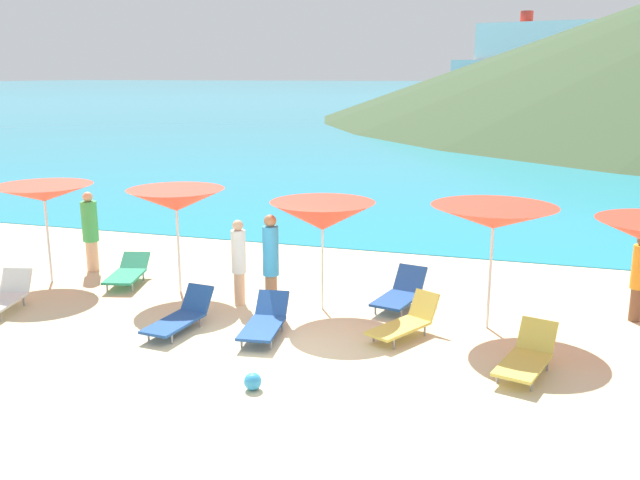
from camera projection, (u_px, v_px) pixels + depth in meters
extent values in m
cube|color=beige|center=(394.00, 233.00, 20.43)|extent=(50.00, 100.00, 0.30)
cube|color=teal|center=(527.00, 88.00, 221.95)|extent=(650.00, 440.00, 0.02)
cylinder|color=silver|center=(48.00, 236.00, 14.89)|extent=(0.05, 0.05, 2.07)
cone|color=red|center=(44.00, 193.00, 14.67)|extent=(2.21, 2.21, 0.35)
sphere|color=silver|center=(43.00, 188.00, 14.64)|extent=(0.07, 0.07, 0.07)
cylinder|color=silver|center=(178.00, 244.00, 14.20)|extent=(0.05, 0.05, 2.07)
cone|color=red|center=(176.00, 200.00, 13.99)|extent=(2.02, 2.02, 0.45)
sphere|color=silver|center=(176.00, 193.00, 13.95)|extent=(0.07, 0.07, 0.07)
cylinder|color=silver|center=(322.00, 260.00, 13.17)|extent=(0.04, 0.04, 1.98)
cone|color=red|center=(322.00, 216.00, 12.97)|extent=(2.07, 2.07, 0.54)
sphere|color=silver|center=(322.00, 207.00, 12.93)|extent=(0.07, 0.07, 0.07)
cylinder|color=silver|center=(490.00, 271.00, 12.15)|extent=(0.05, 0.05, 2.13)
cone|color=red|center=(494.00, 217.00, 11.93)|extent=(2.18, 2.18, 0.40)
sphere|color=silver|center=(494.00, 210.00, 11.90)|extent=(0.07, 0.07, 0.07)
cube|color=#D8BF4C|center=(398.00, 328.00, 11.80)|extent=(1.02, 1.32, 0.05)
cube|color=#D8BF4C|center=(424.00, 305.00, 12.24)|extent=(0.57, 0.47, 0.49)
cylinder|color=gray|center=(374.00, 337.00, 11.72)|extent=(0.04, 0.04, 0.18)
cylinder|color=gray|center=(394.00, 344.00, 11.41)|extent=(0.04, 0.04, 0.18)
cylinder|color=gray|center=(404.00, 324.00, 12.30)|extent=(0.04, 0.04, 0.18)
cylinder|color=gray|center=(425.00, 331.00, 12.00)|extent=(0.04, 0.04, 0.18)
cube|color=#1E478C|center=(262.00, 328.00, 11.78)|extent=(0.74, 1.26, 0.05)
cube|color=#1E478C|center=(272.00, 303.00, 12.47)|extent=(0.61, 0.44, 0.41)
cylinder|color=gray|center=(241.00, 342.00, 11.49)|extent=(0.04, 0.04, 0.19)
cylinder|color=gray|center=(271.00, 344.00, 11.41)|extent=(0.04, 0.04, 0.19)
cylinder|color=gray|center=(255.00, 324.00, 12.29)|extent=(0.04, 0.04, 0.19)
cylinder|color=gray|center=(282.00, 326.00, 12.21)|extent=(0.04, 0.04, 0.19)
cube|color=#1E478C|center=(173.00, 323.00, 12.06)|extent=(0.70, 1.30, 0.05)
cube|color=#1E478C|center=(197.00, 298.00, 12.71)|extent=(0.57, 0.41, 0.47)
cylinder|color=gray|center=(148.00, 335.00, 11.83)|extent=(0.04, 0.04, 0.17)
cylinder|color=gray|center=(172.00, 339.00, 11.64)|extent=(0.04, 0.04, 0.17)
cylinder|color=gray|center=(178.00, 319.00, 12.61)|extent=(0.04, 0.04, 0.17)
cylinder|color=gray|center=(200.00, 322.00, 12.42)|extent=(0.04, 0.04, 0.17)
cube|color=#1E478C|center=(395.00, 300.00, 13.22)|extent=(0.84, 1.20, 0.05)
cube|color=#1E478C|center=(410.00, 279.00, 13.76)|extent=(0.66, 0.50, 0.50)
cylinder|color=gray|center=(375.00, 309.00, 13.09)|extent=(0.04, 0.04, 0.20)
cylinder|color=gray|center=(401.00, 314.00, 12.83)|extent=(0.04, 0.04, 0.20)
cylinder|color=gray|center=(392.00, 298.00, 13.73)|extent=(0.04, 0.04, 0.20)
cylinder|color=gray|center=(417.00, 302.00, 13.48)|extent=(0.04, 0.04, 0.20)
cube|color=#268C66|center=(125.00, 277.00, 14.74)|extent=(0.89, 1.25, 0.05)
cube|color=#268C66|center=(135.00, 261.00, 15.44)|extent=(0.68, 0.55, 0.33)
cylinder|color=gray|center=(107.00, 287.00, 14.44)|extent=(0.04, 0.04, 0.20)
cylinder|color=gray|center=(132.00, 287.00, 14.42)|extent=(0.04, 0.04, 0.20)
cylinder|color=gray|center=(119.00, 276.00, 15.21)|extent=(0.04, 0.04, 0.20)
cylinder|color=gray|center=(143.00, 277.00, 15.18)|extent=(0.04, 0.04, 0.20)
cube|color=#D8BF4C|center=(523.00, 365.00, 10.32)|extent=(0.89, 1.31, 0.05)
cube|color=#D8BF4C|center=(537.00, 335.00, 10.86)|extent=(0.62, 0.44, 0.49)
cylinder|color=gray|center=(497.00, 377.00, 10.16)|extent=(0.04, 0.04, 0.18)
cylinder|color=gray|center=(532.00, 385.00, 9.90)|extent=(0.04, 0.04, 0.18)
cylinder|color=gray|center=(515.00, 358.00, 10.85)|extent=(0.04, 0.04, 0.18)
cylinder|color=gray|center=(547.00, 365.00, 10.59)|extent=(0.04, 0.04, 0.18)
cube|color=white|center=(16.00, 280.00, 13.76)|extent=(0.64, 0.41, 0.46)
cylinder|color=gray|center=(0.00, 317.00, 12.68)|extent=(0.04, 0.04, 0.19)
cylinder|color=gray|center=(24.00, 301.00, 13.55)|extent=(0.04, 0.04, 0.19)
cylinder|color=#DBAA84|center=(92.00, 256.00, 15.92)|extent=(0.27, 0.27, 0.71)
cylinder|color=#3FB259|center=(90.00, 221.00, 15.73)|extent=(0.36, 0.36, 0.92)
sphere|color=#DBAA84|center=(88.00, 197.00, 15.59)|extent=(0.23, 0.23, 0.23)
cylinder|color=#A3704C|center=(271.00, 293.00, 13.18)|extent=(0.23, 0.23, 0.73)
cylinder|color=#3399D8|center=(271.00, 251.00, 12.99)|extent=(0.30, 0.30, 0.95)
sphere|color=#A3704C|center=(270.00, 221.00, 12.85)|extent=(0.24, 0.24, 0.24)
cylinder|color=brown|center=(636.00, 305.00, 12.69)|extent=(0.21, 0.21, 0.63)
cylinder|color=orange|center=(640.00, 267.00, 12.52)|extent=(0.28, 0.28, 0.81)
cylinder|color=#DBAA84|center=(240.00, 288.00, 13.59)|extent=(0.21, 0.21, 0.65)
cylinder|color=white|center=(239.00, 252.00, 13.42)|extent=(0.28, 0.28, 0.85)
sphere|color=#DBAA84|center=(238.00, 225.00, 13.30)|extent=(0.21, 0.21, 0.21)
sphere|color=#3399D8|center=(253.00, 381.00, 9.94)|extent=(0.26, 0.26, 0.26)
cube|color=silver|center=(547.00, 75.00, 189.02)|extent=(52.47, 20.36, 8.30)
cube|color=white|center=(549.00, 41.00, 186.89)|extent=(39.50, 15.95, 9.87)
cylinder|color=red|center=(527.00, 17.00, 188.44)|extent=(3.45, 3.45, 3.00)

